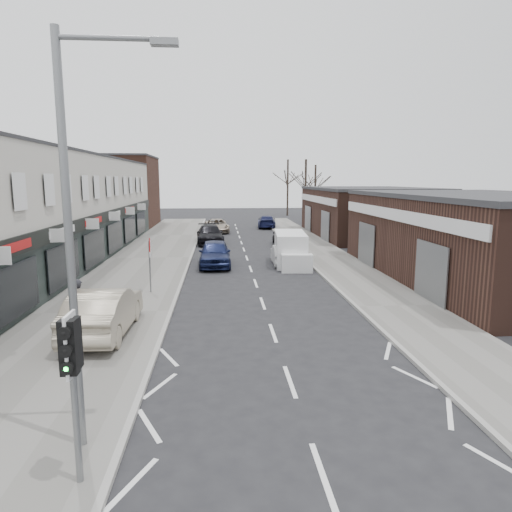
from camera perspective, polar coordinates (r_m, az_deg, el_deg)
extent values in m
plane|color=black|center=(11.18, 5.91, -19.63)|extent=(160.00, 160.00, 0.00)
cube|color=slate|center=(32.42, -13.15, -0.30)|extent=(5.50, 64.00, 0.12)
cube|color=slate|center=(32.94, 8.88, -0.01)|extent=(3.50, 64.00, 0.12)
cube|color=beige|center=(31.40, -26.41, 5.07)|extent=(8.00, 41.00, 7.10)
cube|color=#482A1F|center=(55.85, -16.72, 7.62)|extent=(8.00, 10.00, 8.00)
cube|color=#3B231B|center=(27.80, 26.60, 1.91)|extent=(10.00, 18.00, 4.50)
cube|color=#3B231B|center=(46.01, 13.72, 5.25)|extent=(10.00, 16.00, 4.50)
cylinder|color=slate|center=(8.88, -21.70, -16.66)|extent=(0.12, 0.12, 3.00)
cube|color=silver|center=(8.48, -22.14, -10.25)|extent=(0.05, 0.55, 1.10)
cube|color=black|center=(8.37, -22.38, -10.52)|extent=(0.28, 0.22, 0.95)
sphere|color=#0CE533|center=(8.37, -22.51, -12.73)|extent=(0.18, 0.18, 0.18)
cube|color=black|center=(8.59, -21.89, -9.99)|extent=(0.26, 0.20, 0.90)
cylinder|color=slate|center=(9.34, -22.25, 0.70)|extent=(0.16, 0.16, 8.00)
cylinder|color=slate|center=(9.35, -18.08, 24.48)|extent=(1.80, 0.10, 0.10)
cube|color=slate|center=(9.18, -11.36, 24.72)|extent=(0.50, 0.22, 0.12)
cylinder|color=slate|center=(22.23, -13.12, -1.29)|extent=(0.07, 0.07, 2.50)
cube|color=white|center=(22.12, -13.05, 0.24)|extent=(0.04, 0.45, 0.25)
cube|color=white|center=(29.71, 4.29, 0.96)|extent=(2.26, 4.69, 2.08)
cube|color=white|center=(27.19, 5.13, -0.91)|extent=(1.89, 0.94, 1.09)
cylinder|color=black|center=(28.15, 3.06, -0.93)|extent=(0.22, 0.69, 0.69)
cylinder|color=black|center=(28.42, 6.45, -0.88)|extent=(0.22, 0.69, 0.69)
cylinder|color=black|center=(31.26, 2.30, 0.12)|extent=(0.22, 0.69, 0.69)
cylinder|color=black|center=(31.51, 5.35, 0.16)|extent=(0.22, 0.69, 0.69)
imported|color=#A09580|center=(16.79, -18.48, -6.52)|extent=(1.85, 5.03, 1.64)
imported|color=black|center=(17.45, -21.29, -5.69)|extent=(0.77, 0.60, 1.87)
imported|color=#151D44|center=(29.09, -5.16, 0.34)|extent=(1.97, 4.87, 1.66)
imported|color=black|center=(39.54, -5.78, 2.70)|extent=(2.53, 5.56, 1.58)
imported|color=#A49583|center=(47.96, -4.93, 3.79)|extent=(2.79, 5.23, 1.40)
imported|color=beige|center=(29.58, 3.40, 0.16)|extent=(1.48, 3.97, 1.30)
imported|color=black|center=(38.51, 3.50, 2.49)|extent=(2.04, 4.50, 1.50)
imported|color=#12163A|center=(52.43, 1.35, 4.31)|extent=(2.42, 5.02, 1.41)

